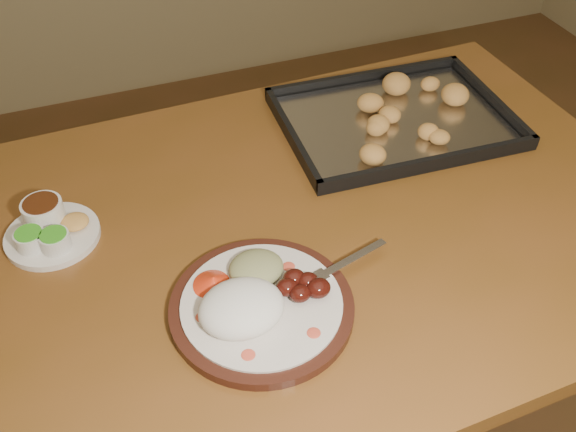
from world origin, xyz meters
name	(u,v)px	position (x,y,z in m)	size (l,w,h in m)	color
dining_table	(264,270)	(-0.18, 0.19, 0.65)	(1.53, 0.94, 0.75)	brown
dinner_plate	(257,302)	(-0.24, 0.03, 0.77)	(0.38, 0.29, 0.07)	#33150E
condiment_saucer	(49,229)	(-0.53, 0.31, 0.77)	(0.16, 0.16, 0.05)	silver
baking_tray	(395,118)	(0.19, 0.41, 0.77)	(0.49, 0.37, 0.05)	black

